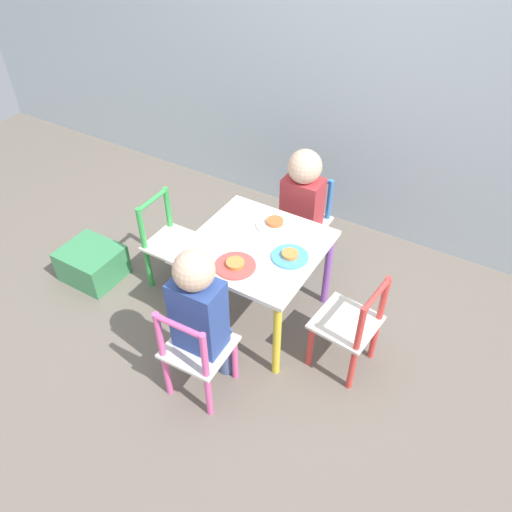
% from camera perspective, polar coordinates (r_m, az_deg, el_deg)
% --- Properties ---
extents(ground_plane, '(6.00, 6.00, 0.00)m').
position_cam_1_polar(ground_plane, '(2.59, 0.00, -6.54)').
color(ground_plane, '#6B6056').
extents(kids_table, '(0.59, 0.59, 0.46)m').
position_cam_1_polar(kids_table, '(2.32, 0.00, 0.04)').
color(kids_table, silver).
rests_on(kids_table, ground_plane).
extents(chair_blue, '(0.26, 0.26, 0.51)m').
position_cam_1_polar(chair_blue, '(2.77, 5.43, 3.82)').
color(chair_blue, silver).
rests_on(chair_blue, ground_plane).
extents(chair_pink, '(0.27, 0.27, 0.51)m').
position_cam_1_polar(chair_pink, '(2.12, -6.85, -10.93)').
color(chair_pink, silver).
rests_on(chair_pink, ground_plane).
extents(chair_red, '(0.29, 0.29, 0.51)m').
position_cam_1_polar(chair_red, '(2.24, 10.74, -7.94)').
color(chair_red, silver).
rests_on(chair_red, ground_plane).
extents(chair_green, '(0.26, 0.26, 0.51)m').
position_cam_1_polar(chair_green, '(2.65, -9.70, 1.37)').
color(chair_green, silver).
rests_on(chair_green, ground_plane).
extents(child_back, '(0.20, 0.22, 0.71)m').
position_cam_1_polar(child_back, '(2.62, 5.10, 6.44)').
color(child_back, '#4C608E').
rests_on(child_back, ground_plane).
extents(child_front, '(0.21, 0.22, 0.76)m').
position_cam_1_polar(child_front, '(2.00, -6.34, -6.16)').
color(child_front, '#4C608E').
rests_on(child_front, ground_plane).
extents(plate_back, '(0.18, 0.18, 0.03)m').
position_cam_1_polar(plate_back, '(2.39, 2.16, 3.76)').
color(plate_back, white).
rests_on(plate_back, kids_table).
extents(plate_front, '(0.18, 0.18, 0.03)m').
position_cam_1_polar(plate_front, '(2.16, -2.38, -1.04)').
color(plate_front, '#E54C47').
rests_on(plate_front, kids_table).
extents(plate_right, '(0.17, 0.17, 0.03)m').
position_cam_1_polar(plate_right, '(2.21, 3.90, 0.00)').
color(plate_right, '#4C9EE0').
rests_on(plate_right, kids_table).
extents(storage_bin, '(0.31, 0.27, 0.18)m').
position_cam_1_polar(storage_bin, '(2.88, -18.20, -0.79)').
color(storage_bin, '#3D8E56').
rests_on(storage_bin, ground_plane).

